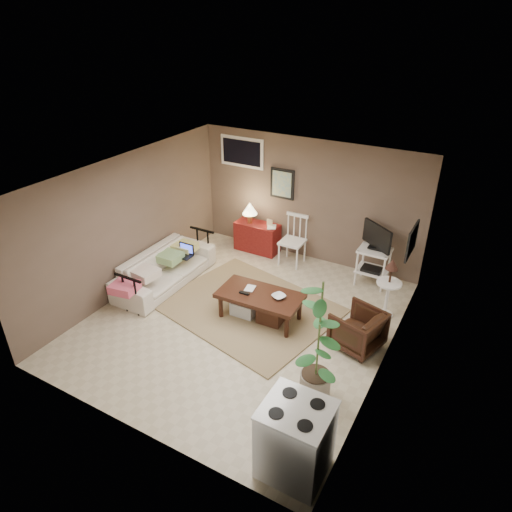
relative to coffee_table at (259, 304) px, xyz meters
The scene contains 20 objects.
floor 0.40m from the coffee_table, 143.17° to the right, with size 5.00×5.00×0.00m, color #C1B293.
art_back 2.70m from the coffee_table, 108.53° to the left, with size 0.50×0.03×0.60m, color black.
art_right 2.51m from the coffee_table, 23.80° to the left, with size 0.03×0.60×0.45m, color black.
window 3.30m from the coffee_table, 125.95° to the left, with size 0.96×0.03×0.60m, color white.
rug 0.44m from the coffee_table, 151.49° to the left, with size 2.69×2.15×0.03m, color #977E58.
coffee_table is the anchor object (origin of this frame).
sofa 2.03m from the coffee_table, behind, with size 2.08×0.61×0.81m, color #F1E2D0.
sofa_pillows 1.99m from the coffee_table, behind, with size 0.40×1.98×0.14m, color beige, non-canonical shape.
sofa_end_rails 1.91m from the coffee_table, behind, with size 0.56×2.08×0.70m, color black, non-canonical shape.
laptop 1.90m from the coffee_table, 165.08° to the left, with size 0.32×0.23×0.22m.
red_console 2.39m from the coffee_table, 120.29° to the left, with size 0.91×0.40×1.05m.
spindle_chair 1.98m from the coffee_table, 99.78° to the left, with size 0.45×0.45×0.98m.
tv_stand 2.33m from the coffee_table, 56.91° to the left, with size 0.60×0.45×1.18m.
side_table 2.09m from the coffee_table, 31.88° to the left, with size 0.40×0.40×1.06m.
armchair 1.59m from the coffee_table, ahead, with size 0.65×0.61×0.67m, color black.
potted_plant 1.93m from the coffee_table, 37.79° to the right, with size 0.44×0.44×1.76m.
stove 2.78m from the coffee_table, 53.31° to the right, with size 0.70×0.66×0.92m.
bowl 0.44m from the coffee_table, ahead, with size 0.20×0.05×0.20m, color #36190E.
book_table 0.41m from the coffee_table, behind, with size 0.15×0.02×0.20m, color #36190E.
book_console 2.26m from the coffee_table, 114.85° to the left, with size 0.17×0.02×0.23m, color #36190E.
Camera 1 is at (3.12, -5.12, 4.45)m, focal length 32.00 mm.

